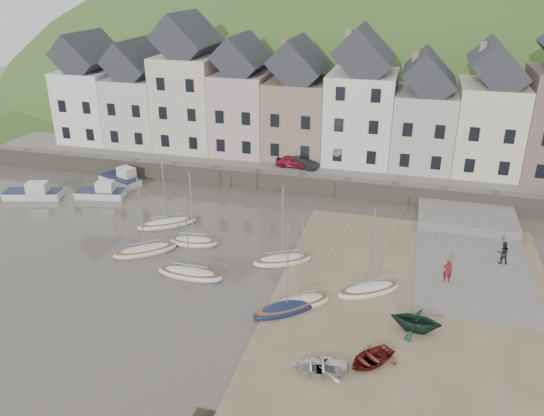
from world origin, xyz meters
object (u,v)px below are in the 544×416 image
(rowboat_green, at_px, (416,320))
(car_right, at_px, (301,163))
(car_left, at_px, (293,162))
(rowboat_white, at_px, (320,366))
(person_red, at_px, (447,271))
(rowboat_red, at_px, (371,358))
(sailboat_0, at_px, (167,223))
(person_dark, at_px, (503,253))

(rowboat_green, height_order, car_right, car_right)
(car_left, bearing_deg, rowboat_green, -148.20)
(rowboat_white, relative_size, car_right, 0.88)
(rowboat_green, xyz_separation_m, car_right, (-11.75, 22.38, 1.32))
(person_red, bearing_deg, rowboat_red, 66.26)
(rowboat_white, distance_m, person_red, 13.07)
(sailboat_0, distance_m, rowboat_green, 22.61)
(person_dark, xyz_separation_m, car_right, (-17.64, 12.48, 1.18))
(person_dark, distance_m, car_left, 22.40)
(rowboat_white, distance_m, car_right, 28.27)
(person_red, distance_m, car_left, 21.84)
(car_left, bearing_deg, sailboat_0, 150.93)
(person_red, relative_size, car_right, 0.50)
(rowboat_green, bearing_deg, person_red, 168.67)
(person_dark, height_order, car_right, car_right)
(sailboat_0, height_order, rowboat_red, sailboat_0)
(rowboat_green, xyz_separation_m, rowboat_red, (-2.28, -3.62, -0.47))
(rowboat_white, height_order, car_right, car_right)
(rowboat_green, distance_m, rowboat_red, 4.30)
(rowboat_white, distance_m, rowboat_red, 2.90)
(rowboat_red, xyz_separation_m, car_right, (-9.47, 26.00, 1.79))
(car_right, bearing_deg, person_dark, -110.61)
(rowboat_red, xyz_separation_m, car_left, (-10.39, 26.00, 1.81))
(rowboat_green, relative_size, car_left, 0.88)
(rowboat_green, height_order, person_dark, person_dark)
(sailboat_0, bearing_deg, rowboat_white, -42.85)
(person_red, height_order, car_right, car_right)
(rowboat_white, relative_size, person_red, 1.78)
(car_left, bearing_deg, rowboat_white, -161.74)
(sailboat_0, relative_size, rowboat_red, 2.17)
(rowboat_red, bearing_deg, car_right, 150.17)
(rowboat_red, bearing_deg, rowboat_green, 97.92)
(car_left, height_order, car_right, car_left)
(person_dark, bearing_deg, person_red, 33.22)
(rowboat_white, relative_size, rowboat_red, 1.02)
(person_dark, bearing_deg, rowboat_white, 44.29)
(sailboat_0, relative_size, person_red, 3.78)
(rowboat_white, relative_size, rowboat_green, 1.01)
(sailboat_0, height_order, person_dark, sailboat_0)
(sailboat_0, distance_m, rowboat_red, 22.47)
(sailboat_0, distance_m, car_left, 15.15)
(rowboat_red, xyz_separation_m, person_dark, (8.17, 13.51, 0.62))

